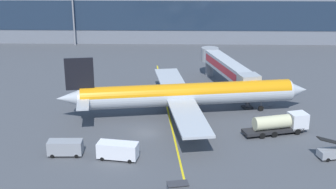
# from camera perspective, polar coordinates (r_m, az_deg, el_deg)

# --- Properties ---
(ground_plane) EXTENTS (700.00, 700.00, 0.00)m
(ground_plane) POSITION_cam_1_polar(r_m,az_deg,el_deg) (76.37, -2.66, -4.74)
(ground_plane) COLOR #47494F
(apron_lead_in_line) EXTENTS (8.79, 79.58, 0.01)m
(apron_lead_in_line) POSITION_cam_1_polar(r_m,az_deg,el_deg) (78.05, 0.50, -4.18)
(apron_lead_in_line) COLOR yellow
(apron_lead_in_line) RESTS_ON ground_plane
(terminal_building) EXTENTS (172.02, 20.70, 16.41)m
(terminal_building) POSITION_cam_1_polar(r_m,az_deg,el_deg) (149.24, -7.27, 10.10)
(terminal_building) COLOR slate
(terminal_building) RESTS_ON ground_plane
(main_airliner) EXTENTS (45.14, 36.20, 11.18)m
(main_airliner) POSITION_cam_1_polar(r_m,az_deg,el_deg) (82.64, 2.18, 0.02)
(main_airliner) COLOR #B2B7BC
(main_airliner) RESTS_ON ground_plane
(jet_bridge) EXTENTS (9.92, 25.06, 6.59)m
(jet_bridge) POSITION_cam_1_polar(r_m,az_deg,el_deg) (97.18, 7.13, 3.41)
(jet_bridge) COLOR #B2B7BC
(jet_bridge) RESTS_ON ground_plane
(fuel_tanker) EXTENTS (11.07, 5.35, 3.25)m
(fuel_tanker) POSITION_cam_1_polar(r_m,az_deg,el_deg) (77.62, 13.54, -3.48)
(fuel_tanker) COLOR #232326
(fuel_tanker) RESTS_ON ground_plane
(lavatory_truck) EXTENTS (6.10, 3.22, 2.50)m
(lavatory_truck) POSITION_cam_1_polar(r_m,az_deg,el_deg) (67.62, -6.07, -6.77)
(lavatory_truck) COLOR white
(lavatory_truck) RESTS_ON ground_plane
(crew_van) EXTENTS (5.05, 2.24, 2.30)m
(crew_van) POSITION_cam_1_polar(r_m,az_deg,el_deg) (70.03, -12.57, -6.30)
(crew_van) COLOR gray
(crew_van) RESTS_ON ground_plane
(baggage_cart_1) EXTENTS (2.90, 2.06, 1.48)m
(baggage_cart_1) POSITION_cam_1_polar(r_m,az_deg,el_deg) (59.08, 1.21, -11.40)
(baggage_cart_1) COLOR #595B60
(baggage_cart_1) RESTS_ON ground_plane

